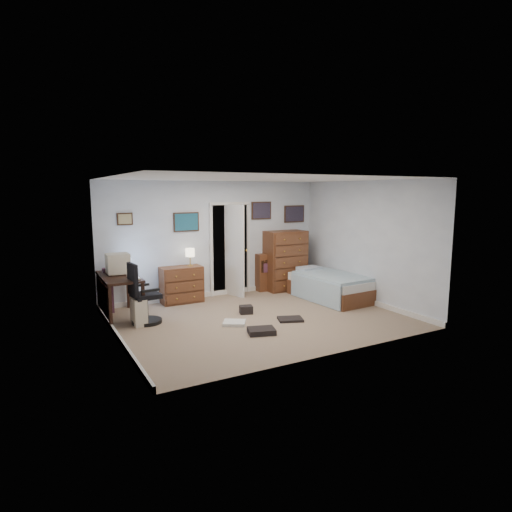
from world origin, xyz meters
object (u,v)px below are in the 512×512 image
Objects in this scene: low_dresser at (182,285)px; computer_desk at (114,286)px; office_chair at (143,300)px; tall_dresser at (285,260)px; bed at (329,286)px.

computer_desk is at bearing -159.82° from low_dresser.
computer_desk is at bearing 118.47° from office_chair.
office_chair is 0.78× the size of tall_dresser.
tall_dresser reaches higher than low_dresser.
office_chair is 3.92m from bed.
computer_desk reaches higher than bed.
office_chair reaches higher than bed.
bed is (0.33, -1.22, -0.41)m from tall_dresser.
low_dresser is at bearing 39.07° from office_chair.
tall_dresser is 1.33m from bed.
office_chair is 1.50m from low_dresser.
low_dresser is 0.45× the size of bed.
computer_desk reaches higher than low_dresser.
office_chair is at bearing 174.02° from bed.
low_dresser is 0.61× the size of tall_dresser.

